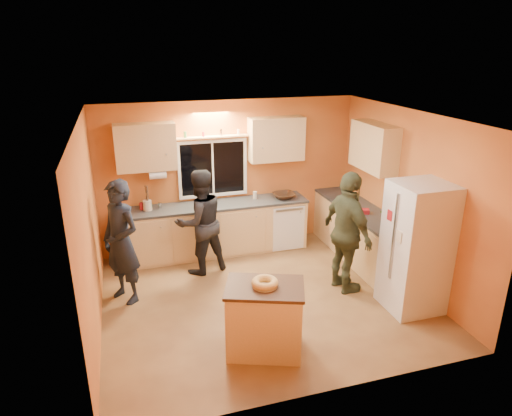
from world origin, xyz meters
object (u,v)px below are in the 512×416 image
object	(u,v)px
refrigerator	(416,248)
person_center	(200,222)
person_left	(121,242)
person_right	(347,233)
island	(265,318)

from	to	relation	value
refrigerator	person_center	world-z (taller)	refrigerator
person_left	person_right	world-z (taller)	person_right
refrigerator	person_center	size ratio (longest dim) A/B	1.06
refrigerator	island	xyz separation A→B (m)	(-2.25, -0.34, -0.46)
person_center	person_right	size ratio (longest dim) A/B	0.93
person_left	person_right	distance (m)	3.19
person_left	person_right	size ratio (longest dim) A/B	0.98
island	refrigerator	bearing A→B (deg)	29.20
person_center	person_right	bearing A→B (deg)	131.56
person_left	person_center	distance (m)	1.32
island	person_center	bearing A→B (deg)	119.43
person_center	person_left	bearing A→B (deg)	7.93
island	person_right	distance (m)	1.94
island	person_right	world-z (taller)	person_right
person_left	person_center	bearing A→B (deg)	76.80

